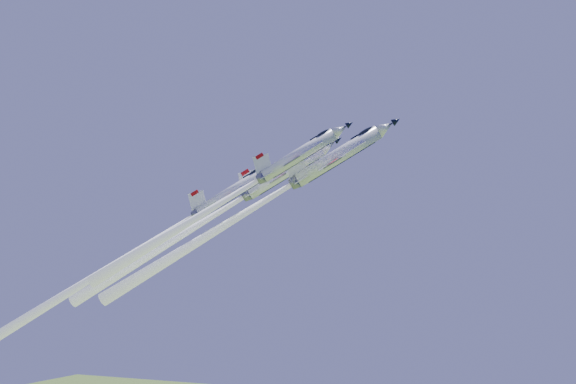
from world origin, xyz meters
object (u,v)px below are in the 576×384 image
at_px(jet_lead, 257,206).
at_px(jet_left, 213,216).
at_px(jet_right, 227,199).
at_px(jet_slot, 132,254).

height_order(jet_lead, jet_left, jet_lead).
height_order(jet_left, jet_right, jet_left).
bearing_deg(jet_lead, jet_slot, -96.53).
distance_m(jet_lead, jet_slot, 20.35).
distance_m(jet_lead, jet_left, 10.84).
bearing_deg(jet_right, jet_slot, -117.49).
distance_m(jet_lead, jet_right, 6.87).
bearing_deg(jet_left, jet_lead, 45.32).
bearing_deg(jet_slot, jet_lead, 83.47).
xyz_separation_m(jet_lead, jet_right, (-1.31, -6.74, 0.27)).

